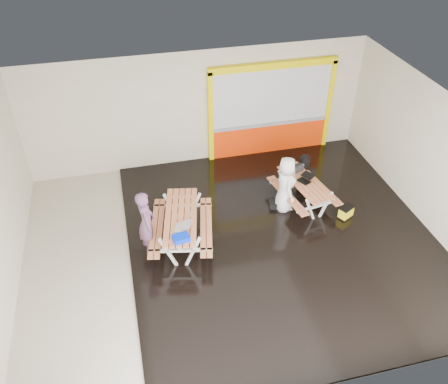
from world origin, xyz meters
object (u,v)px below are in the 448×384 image
object	(u,v)px
picnic_table_right	(304,187)
person_right	(286,185)
blue_pouch	(181,238)
toolbox	(297,168)
backpack	(304,162)
picnic_table_left	(181,222)
laptop_right	(305,179)
person_left	(146,222)
laptop_left	(183,227)
fluke_bag	(346,212)
dark_case	(277,204)

from	to	relation	value
picnic_table_right	person_right	size ratio (longest dim) A/B	1.28
blue_pouch	toolbox	xyz separation A→B (m)	(3.55, 2.10, -0.08)
toolbox	backpack	bearing A→B (deg)	47.00
picnic_table_left	laptop_right	xyz separation A→B (m)	(3.48, 0.78, 0.14)
person_left	laptop_left	bearing A→B (deg)	-115.52
person_left	picnic_table_right	bearing A→B (deg)	-79.73
toolbox	fluke_bag	world-z (taller)	toolbox
dark_case	fluke_bag	bearing A→B (deg)	-28.19
laptop_right	blue_pouch	bearing A→B (deg)	-155.86
dark_case	picnic_table_left	bearing A→B (deg)	-164.90
laptop_left	backpack	distance (m)	4.44
toolbox	fluke_bag	xyz separation A→B (m)	(0.91, -1.39, -0.62)
blue_pouch	dark_case	world-z (taller)	blue_pouch
picnic_table_left	blue_pouch	bearing A→B (deg)	-98.85
person_left	laptop_right	size ratio (longest dim) A/B	3.43
picnic_table_right	blue_pouch	size ratio (longest dim) A/B	5.58
picnic_table_right	toolbox	size ratio (longest dim) A/B	4.95
laptop_left	picnic_table_left	bearing A→B (deg)	85.63
picnic_table_right	person_left	distance (m)	4.37
person_right	dark_case	distance (m)	0.68
person_left	fluke_bag	distance (m)	5.19
picnic_table_left	person_left	bearing A→B (deg)	-172.56
laptop_left	backpack	xyz separation A→B (m)	(3.86, 2.17, -0.23)
picnic_table_left	blue_pouch	xyz separation A→B (m)	(-0.13, -0.84, 0.26)
backpack	person_right	bearing A→B (deg)	-132.49
backpack	picnic_table_right	bearing A→B (deg)	-111.12
laptop_left	fluke_bag	bearing A→B (deg)	4.49
fluke_bag	laptop_right	bearing A→B (deg)	132.92
person_right	toolbox	size ratio (longest dim) A/B	3.87
laptop_left	laptop_right	distance (m)	3.73
person_left	dark_case	xyz separation A→B (m)	(3.54, 0.84, -0.77)
picnic_table_left	toolbox	size ratio (longest dim) A/B	5.80
backpack	laptop_right	bearing A→B (deg)	-110.52
backpack	fluke_bag	distance (m)	1.95
person_left	person_right	bearing A→B (deg)	-78.92
laptop_right	fluke_bag	xyz separation A→B (m)	(0.84, -0.90, -0.59)
picnic_table_right	laptop_left	bearing A→B (deg)	-160.95
person_right	laptop_left	xyz separation A→B (m)	(-2.93, -1.15, 0.13)
blue_pouch	toolbox	size ratio (longest dim) A/B	0.89
person_right	laptop_left	bearing A→B (deg)	114.23
backpack	fluke_bag	size ratio (longest dim) A/B	0.99
picnic_table_left	fluke_bag	distance (m)	4.35
person_left	toolbox	distance (m)	4.46
person_right	dark_case	bearing A→B (deg)	75.62
laptop_left	laptop_right	world-z (taller)	laptop_left
laptop_right	dark_case	bearing A→B (deg)	-176.65
laptop_right	toolbox	size ratio (longest dim) A/B	1.18
person_right	fluke_bag	xyz separation A→B (m)	(1.43, -0.81, -0.58)
picnic_table_right	toolbox	xyz separation A→B (m)	(-0.04, 0.52, 0.26)
laptop_left	fluke_bag	size ratio (longest dim) A/B	1.00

